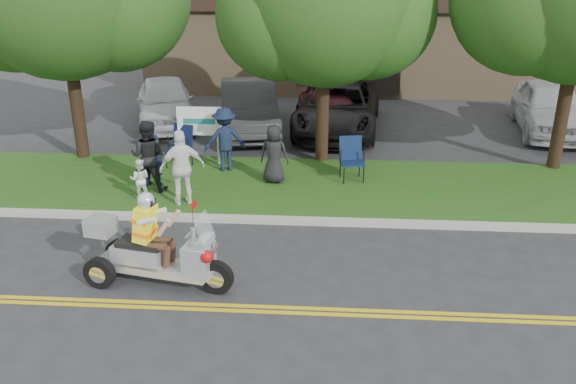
# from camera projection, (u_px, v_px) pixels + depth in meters

# --- Properties ---
(ground) EXTENTS (120.00, 120.00, 0.00)m
(ground) POSITION_uv_depth(u_px,v_px,m) (287.00, 295.00, 11.12)
(ground) COLOR #28282B
(ground) RESTS_ON ground
(centerline_near) EXTENTS (60.00, 0.10, 0.01)m
(centerline_near) POSITION_uv_depth(u_px,v_px,m) (285.00, 313.00, 10.58)
(centerline_near) COLOR gold
(centerline_near) RESTS_ON ground
(centerline_far) EXTENTS (60.00, 0.10, 0.01)m
(centerline_far) POSITION_uv_depth(u_px,v_px,m) (286.00, 307.00, 10.73)
(centerline_far) COLOR gold
(centerline_far) RESTS_ON ground
(curb) EXTENTS (60.00, 0.25, 0.12)m
(curb) POSITION_uv_depth(u_px,v_px,m) (296.00, 221.00, 13.91)
(curb) COLOR #A8A89E
(curb) RESTS_ON ground
(grass_verge) EXTENTS (60.00, 4.00, 0.10)m
(grass_verge) POSITION_uv_depth(u_px,v_px,m) (301.00, 186.00, 15.89)
(grass_verge) COLOR #1F4A13
(grass_verge) RESTS_ON ground
(commercial_building) EXTENTS (18.00, 8.20, 4.00)m
(commercial_building) POSITION_uv_depth(u_px,v_px,m) (360.00, 34.00, 27.70)
(commercial_building) COLOR #9E7F5B
(commercial_building) RESTS_ON ground
(tree_mid) EXTENTS (5.88, 4.80, 7.05)m
(tree_mid) POSITION_uv_depth(u_px,v_px,m) (327.00, 4.00, 16.04)
(tree_mid) COLOR #332114
(tree_mid) RESTS_ON ground
(business_sign) EXTENTS (1.25, 0.06, 1.75)m
(business_sign) POSITION_uv_depth(u_px,v_px,m) (200.00, 124.00, 16.90)
(business_sign) COLOR silver
(business_sign) RESTS_ON ground
(trike_scooter) EXTENTS (2.83, 1.19, 1.86)m
(trike_scooter) POSITION_uv_depth(u_px,v_px,m) (153.00, 253.00, 11.24)
(trike_scooter) COLOR black
(trike_scooter) RESTS_ON ground
(lawn_chair_a) EXTENTS (0.78, 0.79, 1.16)m
(lawn_chair_a) POSITION_uv_depth(u_px,v_px,m) (181.00, 143.00, 16.94)
(lawn_chair_a) COLOR black
(lawn_chair_a) RESTS_ON grass_verge
(lawn_chair_b) EXTENTS (0.70, 0.72, 1.14)m
(lawn_chair_b) POSITION_uv_depth(u_px,v_px,m) (351.00, 156.00, 16.00)
(lawn_chair_b) COLOR black
(lawn_chair_b) RESTS_ON grass_verge
(spectator_adult_left) EXTENTS (0.65, 0.45, 1.69)m
(spectator_adult_left) POSITION_uv_depth(u_px,v_px,m) (152.00, 154.00, 15.51)
(spectator_adult_left) COLOR #15173B
(spectator_adult_left) RESTS_ON grass_verge
(spectator_adult_mid) EXTENTS (0.91, 0.72, 1.82)m
(spectator_adult_mid) POSITION_uv_depth(u_px,v_px,m) (148.00, 156.00, 15.18)
(spectator_adult_mid) COLOR black
(spectator_adult_mid) RESTS_ON grass_verge
(spectator_adult_right) EXTENTS (1.16, 0.84, 1.83)m
(spectator_adult_right) POSITION_uv_depth(u_px,v_px,m) (182.00, 168.00, 14.38)
(spectator_adult_right) COLOR white
(spectator_adult_right) RESTS_ON grass_verge
(spectator_chair_a) EXTENTS (1.28, 0.97, 1.75)m
(spectator_chair_a) POSITION_uv_depth(u_px,v_px,m) (225.00, 139.00, 16.55)
(spectator_chair_a) COLOR #151F3A
(spectator_chair_a) RESTS_ON grass_verge
(spectator_chair_b) EXTENTS (0.81, 0.59, 1.54)m
(spectator_chair_b) POSITION_uv_depth(u_px,v_px,m) (274.00, 154.00, 15.73)
(spectator_chair_b) COLOR black
(spectator_chair_b) RESTS_ON grass_verge
(child_right) EXTENTS (0.54, 0.44, 1.02)m
(child_right) POSITION_uv_depth(u_px,v_px,m) (140.00, 179.00, 14.80)
(child_right) COLOR white
(child_right) RESTS_ON grass_verge
(parked_car_far_left) EXTENTS (3.14, 5.01, 1.59)m
(parked_car_far_left) POSITION_uv_depth(u_px,v_px,m) (165.00, 101.00, 21.14)
(parked_car_far_left) COLOR silver
(parked_car_far_left) RESTS_ON ground
(parked_car_left) EXTENTS (2.66, 5.25, 1.65)m
(parked_car_left) POSITION_uv_depth(u_px,v_px,m) (249.00, 107.00, 20.33)
(parked_car_left) COLOR #302F32
(parked_car_left) RESTS_ON ground
(parked_car_mid) EXTENTS (3.16, 5.92, 1.58)m
(parked_car_mid) POSITION_uv_depth(u_px,v_px,m) (338.00, 108.00, 20.37)
(parked_car_mid) COLOR black
(parked_car_mid) RESTS_ON ground
(parked_car_right) EXTENTS (2.94, 4.72, 1.28)m
(parked_car_right) POSITION_uv_depth(u_px,v_px,m) (332.00, 114.00, 20.16)
(parked_car_right) COLOR #501220
(parked_car_right) RESTS_ON ground
(parked_car_far_right) EXTENTS (2.61, 5.15, 1.68)m
(parked_car_far_right) POSITION_uv_depth(u_px,v_px,m) (549.00, 107.00, 20.23)
(parked_car_far_right) COLOR #AFB2B6
(parked_car_far_right) RESTS_ON ground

